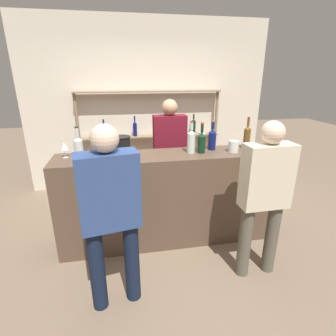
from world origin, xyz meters
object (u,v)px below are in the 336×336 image
customer_left (110,209)px  server_behind_counter (170,148)px  counter_bottle_2 (212,139)px  cork_jar (234,146)px  wine_glass (64,146)px  customer_right (265,191)px  ice_bucket (122,146)px  counter_bottle_4 (191,141)px  counter_bottle_1 (202,142)px  counter_bottle_3 (247,137)px  counter_bottle_5 (202,139)px  counter_bottle_0 (79,148)px

customer_left → server_behind_counter: (0.79, 1.62, 0.01)m
counter_bottle_2 → cork_jar: counter_bottle_2 is taller
wine_glass → customer_right: 2.06m
ice_bucket → customer_right: size_ratio=0.13×
counter_bottle_4 → customer_right: bearing=-55.9°
counter_bottle_1 → counter_bottle_3: 0.58m
counter_bottle_2 → counter_bottle_3: bearing=-4.9°
cork_jar → counter_bottle_5: bearing=159.9°
wine_glass → server_behind_counter: size_ratio=0.10×
counter_bottle_0 → server_behind_counter: 1.39m
cork_jar → customer_left: (-1.37, -0.82, -0.22)m
counter_bottle_1 → cork_jar: (0.37, -0.03, -0.06)m
counter_bottle_1 → counter_bottle_3: bearing=7.3°
customer_right → counter_bottle_4: bearing=33.1°
ice_bucket → customer_right: 1.53m
wine_glass → ice_bucket: size_ratio=0.80×
counter_bottle_4 → ice_bucket: 0.77m
ice_bucket → customer_right: bearing=-32.5°
wine_glass → cork_jar: wine_glass is taller
wine_glass → counter_bottle_2: bearing=0.7°
ice_bucket → cork_jar: bearing=-5.2°
counter_bottle_2 → counter_bottle_1: bearing=-145.8°
cork_jar → customer_right: customer_right is taller
counter_bottle_2 → server_behind_counter: (-0.38, 0.65, -0.27)m
counter_bottle_5 → customer_left: bearing=-137.4°
customer_left → counter_bottle_2: bearing=-59.9°
counter_bottle_1 → ice_bucket: size_ratio=1.62×
counter_bottle_4 → customer_right: 0.96m
ice_bucket → customer_left: size_ratio=0.13×
counter_bottle_5 → customer_left: 1.43m
wine_glass → counter_bottle_3: bearing=-0.4°
counter_bottle_3 → customer_left: (-1.58, -0.93, -0.30)m
counter_bottle_1 → counter_bottle_5: 0.10m
counter_bottle_5 → counter_bottle_3: bearing=-1.9°
counter_bottle_1 → customer_right: (0.39, -0.73, -0.30)m
counter_bottle_4 → customer_left: size_ratio=0.22×
counter_bottle_0 → customer_right: customer_right is taller
counter_bottle_4 → ice_bucket: counter_bottle_4 is taller
server_behind_counter → customer_right: bearing=22.3°
counter_bottle_3 → cork_jar: bearing=-152.8°
counter_bottle_5 → cork_jar: counter_bottle_5 is taller
wine_glass → ice_bucket: ice_bucket is taller
server_behind_counter → customer_right: size_ratio=1.04×
wine_glass → server_behind_counter: server_behind_counter is taller
counter_bottle_4 → wine_glass: size_ratio=2.15×
counter_bottle_1 → cork_jar: 0.38m
counter_bottle_0 → customer_right: bearing=-22.0°
counter_bottle_2 → counter_bottle_5: 0.13m
wine_glass → customer_right: customer_right is taller
wine_glass → customer_right: bearing=-23.7°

